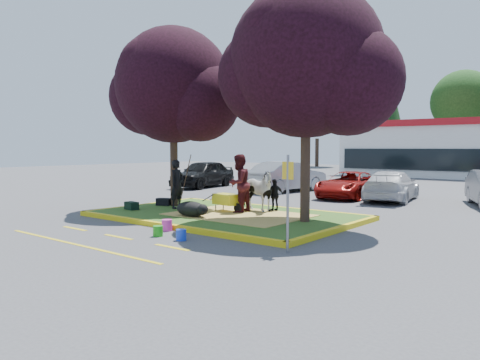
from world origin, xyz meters
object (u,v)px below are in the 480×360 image
Objects in this scene: bucket_green at (158,231)px; car_silver at (287,177)px; calf at (191,209)px; wheelbarrow at (227,199)px; cow at (255,191)px; handler at (177,184)px; bucket_blue at (181,235)px; car_black at (203,174)px; sign_post at (288,194)px; bucket_pink at (167,225)px.

car_silver reaches higher than bucket_green.
calf is 0.70× the size of wheelbarrow.
handler is at bearing 117.82° from cow.
car_black is at bearing 131.26° from bucket_blue.
wheelbarrow is at bearing -51.52° from car_black.
wheelbarrow reaches higher than bucket_green.
bucket_blue is (-2.79, -0.52, -1.16)m from sign_post.
wheelbarrow is 4.25m from bucket_blue.
wheelbarrow is at bearing -86.04° from handler.
calf is 1.57m from wheelbarrow.
cow is 3.87m from bucket_pink.
bucket_pink is (2.46, -2.74, -0.85)m from handler.
handler is 0.36× the size of car_silver.
car_black is (-8.91, 10.91, 0.63)m from bucket_pink.
sign_post is 7.79× the size of bucket_green.
calf is 2.24m from handler.
cow is 1.49× the size of calf.
car_black is at bearing 128.79° from bucket_green.
sign_post is at bearing -121.93° from handler.
wheelbarrow reaches higher than calf.
calf is 12.47m from car_black.
car_silver is (-3.19, 8.59, 0.22)m from wheelbarrow.
sign_post is at bearing -129.81° from cow.
car_silver is at bearing 130.74° from sign_post.
bucket_green is 14.90m from car_black.
bucket_blue is 0.06× the size of car_black.
calf is 0.65× the size of handler.
handler is 0.80× the size of sign_post.
cow is 2.85m from handler.
sign_post is 7.74× the size of bucket_blue.
cow is 11.54m from car_black.
bucket_green is at bearing -147.91° from handler.
sign_post reaches higher than bucket_green.
sign_post reaches higher than calf.
bucket_blue is (1.08, -4.49, -0.71)m from cow.
car_silver is at bearing 108.31° from bucket_green.
car_black reaches higher than wheelbarrow.
bucket_green is at bearing 116.75° from car_silver.
cow reaches higher than calf.
sign_post is at bearing -49.30° from car_black.
sign_post is 14.22m from car_silver.
bucket_blue is 0.06× the size of car_silver.
calf is at bearing 167.04° from sign_post.
car_silver is (-1.24, 9.00, -0.22)m from handler.
sign_post reaches higher than car_silver.
bucket_blue is at bearing -160.48° from cow.
bucket_pink is 0.07× the size of car_silver.
handler is at bearing -60.47° from car_black.
bucket_blue reaches higher than bucket_green.
calf reaches higher than bucket_blue.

